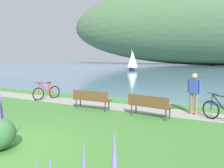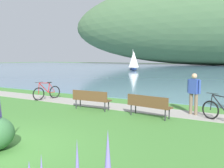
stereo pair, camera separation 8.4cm
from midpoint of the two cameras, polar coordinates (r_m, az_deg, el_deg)
The scene contains 10 objects.
ground_plane at distance 7.23m, azimuth -24.29°, elevation -13.43°, with size 200.00×200.00×0.00m, color #478438.
bay_water at distance 52.84m, azimuth 24.07°, elevation 2.97°, with size 180.00×80.00×0.04m, color #5B7F9E.
distant_hillside at distance 81.99m, azimuth 22.39°, elevation 13.51°, with size 101.35×28.00×27.29m, color #4C7047.
shoreline_path at distance 11.99m, azimuth 1.62°, elevation -5.22°, with size 60.00×1.50×0.01m, color #A39E93.
park_bench_near_camera at distance 9.95m, azimuth 8.21°, elevation -4.59°, with size 1.85×0.73×0.88m.
park_bench_further_along at distance 11.30m, azimuth -4.96°, elevation -3.28°, with size 1.82×0.56×0.88m.
bicycle_leaning_near_bench at distance 10.03m, azimuth 23.86°, elevation -5.68°, with size 1.64×0.78×1.01m.
bicycle_beside_path at distance 14.57m, azimuth -14.85°, elevation -1.86°, with size 0.42×1.74×1.01m.
person_on_the_grass at distance 10.77m, azimuth 17.98°, elevation -1.56°, with size 0.57×0.34×1.71m.
sailboat_nearest_to_shore at distance 45.71m, azimuth 4.61°, elevation 5.36°, with size 3.02×3.10×3.84m.
Camera 1 is at (5.58, -3.93, 2.34)m, focal length 40.13 mm.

